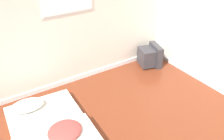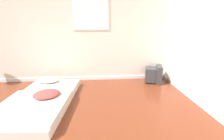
% 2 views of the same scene
% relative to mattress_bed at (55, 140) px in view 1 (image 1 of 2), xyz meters
% --- Properties ---
extents(wall_back, '(8.39, 0.08, 2.60)m').
position_rel_mattress_bed_xyz_m(wall_back, '(0.09, 1.41, 1.19)').
color(wall_back, silver).
rests_on(wall_back, ground_plane).
extents(mattress_bed, '(1.23, 2.10, 0.29)m').
position_rel_mattress_bed_xyz_m(mattress_bed, '(0.00, 0.00, 0.00)').
color(mattress_bed, silver).
rests_on(mattress_bed, ground_plane).
extents(crt_tv, '(0.53, 0.54, 0.46)m').
position_rel_mattress_bed_xyz_m(crt_tv, '(2.63, 1.05, 0.11)').
color(crt_tv, '#333338').
rests_on(crt_tv, ground_plane).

